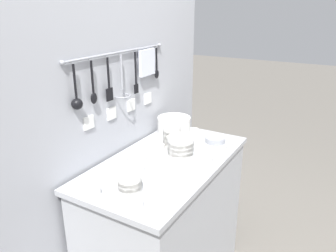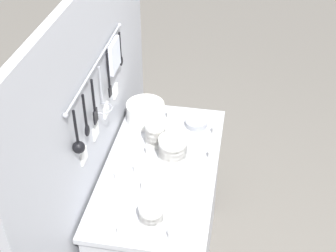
{
  "view_description": "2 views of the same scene",
  "coord_description": "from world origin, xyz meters",
  "px_view_note": "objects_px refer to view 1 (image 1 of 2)",
  "views": [
    {
      "loc": [
        -1.46,
        -0.87,
        1.76
      ],
      "look_at": [
        0.08,
        0.03,
        1.1
      ],
      "focal_mm": 35.0,
      "sensor_mm": 36.0,
      "label": 1
    },
    {
      "loc": [
        -1.82,
        -0.36,
        2.6
      ],
      "look_at": [
        -0.0,
        -0.04,
        1.2
      ],
      "focal_mm": 50.0,
      "sensor_mm": 36.0,
      "label": 2
    }
  ],
  "objects_px": {
    "cup_front_left": "(143,156)",
    "cup_mid_row": "(196,132)",
    "bowl_stack_nested_right": "(130,184)",
    "bowl_stack_back_corner": "(181,147)",
    "bowl_stack_tall_left": "(172,136)",
    "cup_beside_plates": "(141,167)",
    "plate_stack": "(174,125)",
    "cup_by_caddy": "(230,146)",
    "cup_back_left": "(139,203)",
    "cup_back_right": "(97,190)",
    "cup_front_right": "(162,148)",
    "steel_mixing_bowl": "(215,140)",
    "cup_edge_far": "(124,157)",
    "cup_centre": "(216,159)"
  },
  "relations": [
    {
      "from": "plate_stack",
      "to": "steel_mixing_bowl",
      "type": "height_order",
      "value": "plate_stack"
    },
    {
      "from": "cup_front_right",
      "to": "cup_edge_far",
      "type": "height_order",
      "value": "same"
    },
    {
      "from": "cup_front_right",
      "to": "cup_edge_far",
      "type": "distance_m",
      "value": 0.25
    },
    {
      "from": "cup_beside_plates",
      "to": "bowl_stack_back_corner",
      "type": "bearing_deg",
      "value": -20.3
    },
    {
      "from": "cup_beside_plates",
      "to": "cup_by_caddy",
      "type": "bearing_deg",
      "value": -30.8
    },
    {
      "from": "plate_stack",
      "to": "cup_front_right",
      "type": "bearing_deg",
      "value": -164.59
    },
    {
      "from": "cup_by_caddy",
      "to": "cup_back_right",
      "type": "relative_size",
      "value": 1.0
    },
    {
      "from": "cup_beside_plates",
      "to": "cup_back_left",
      "type": "xyz_separation_m",
      "value": [
        -0.28,
        -0.19,
        0.0
      ]
    },
    {
      "from": "bowl_stack_nested_right",
      "to": "cup_by_caddy",
      "type": "height_order",
      "value": "bowl_stack_nested_right"
    },
    {
      "from": "plate_stack",
      "to": "cup_by_caddy",
      "type": "height_order",
      "value": "plate_stack"
    },
    {
      "from": "bowl_stack_nested_right",
      "to": "cup_mid_row",
      "type": "distance_m",
      "value": 0.82
    },
    {
      "from": "cup_mid_row",
      "to": "cup_edge_far",
      "type": "height_order",
      "value": "same"
    },
    {
      "from": "cup_beside_plates",
      "to": "cup_back_left",
      "type": "distance_m",
      "value": 0.34
    },
    {
      "from": "bowl_stack_back_corner",
      "to": "cup_beside_plates",
      "type": "distance_m",
      "value": 0.28
    },
    {
      "from": "bowl_stack_tall_left",
      "to": "bowl_stack_back_corner",
      "type": "bearing_deg",
      "value": -131.11
    },
    {
      "from": "plate_stack",
      "to": "cup_edge_far",
      "type": "relative_size",
      "value": 4.91
    },
    {
      "from": "bowl_stack_back_corner",
      "to": "cup_centre",
      "type": "bearing_deg",
      "value": -81.6
    },
    {
      "from": "cup_by_caddy",
      "to": "cup_back_right",
      "type": "xyz_separation_m",
      "value": [
        -0.81,
        0.35,
        0.0
      ]
    },
    {
      "from": "cup_mid_row",
      "to": "cup_back_right",
      "type": "xyz_separation_m",
      "value": [
        -0.92,
        0.07,
        0.0
      ]
    },
    {
      "from": "bowl_stack_back_corner",
      "to": "steel_mixing_bowl",
      "type": "relative_size",
      "value": 1.18
    },
    {
      "from": "bowl_stack_tall_left",
      "to": "cup_front_right",
      "type": "height_order",
      "value": "bowl_stack_tall_left"
    },
    {
      "from": "steel_mixing_bowl",
      "to": "cup_mid_row",
      "type": "height_order",
      "value": "cup_mid_row"
    },
    {
      "from": "cup_mid_row",
      "to": "cup_back_left",
      "type": "distance_m",
      "value": 0.92
    },
    {
      "from": "bowl_stack_back_corner",
      "to": "cup_by_caddy",
      "type": "relative_size",
      "value": 3.34
    },
    {
      "from": "bowl_stack_back_corner",
      "to": "bowl_stack_nested_right",
      "type": "distance_m",
      "value": 0.46
    },
    {
      "from": "cup_beside_plates",
      "to": "cup_centre",
      "type": "xyz_separation_m",
      "value": [
        0.3,
        -0.31,
        0.0
      ]
    },
    {
      "from": "cup_back_right",
      "to": "cup_front_left",
      "type": "height_order",
      "value": "same"
    },
    {
      "from": "bowl_stack_back_corner",
      "to": "cup_back_right",
      "type": "distance_m",
      "value": 0.58
    },
    {
      "from": "cup_front_right",
      "to": "cup_back_right",
      "type": "distance_m",
      "value": 0.57
    },
    {
      "from": "cup_edge_far",
      "to": "cup_centre",
      "type": "distance_m",
      "value": 0.52
    },
    {
      "from": "cup_beside_plates",
      "to": "cup_back_right",
      "type": "relative_size",
      "value": 1.0
    },
    {
      "from": "cup_back_right",
      "to": "cup_front_left",
      "type": "relative_size",
      "value": 1.0
    },
    {
      "from": "cup_front_left",
      "to": "cup_front_right",
      "type": "bearing_deg",
      "value": -10.6
    },
    {
      "from": "cup_back_right",
      "to": "cup_edge_far",
      "type": "bearing_deg",
      "value": 16.73
    },
    {
      "from": "steel_mixing_bowl",
      "to": "cup_edge_far",
      "type": "height_order",
      "value": "cup_edge_far"
    },
    {
      "from": "cup_by_caddy",
      "to": "cup_back_left",
      "type": "xyz_separation_m",
      "value": [
        -0.8,
        0.12,
        0.0
      ]
    },
    {
      "from": "cup_front_right",
      "to": "cup_back_left",
      "type": "height_order",
      "value": "same"
    },
    {
      "from": "bowl_stack_back_corner",
      "to": "steel_mixing_bowl",
      "type": "bearing_deg",
      "value": -16.54
    },
    {
      "from": "cup_front_right",
      "to": "cup_edge_far",
      "type": "xyz_separation_m",
      "value": [
        -0.22,
        0.11,
        0.0
      ]
    },
    {
      "from": "cup_by_caddy",
      "to": "cup_back_left",
      "type": "relative_size",
      "value": 1.0
    },
    {
      "from": "cup_by_caddy",
      "to": "cup_mid_row",
      "type": "relative_size",
      "value": 1.0
    },
    {
      "from": "cup_beside_plates",
      "to": "cup_back_right",
      "type": "distance_m",
      "value": 0.3
    },
    {
      "from": "cup_front_right",
      "to": "cup_centre",
      "type": "relative_size",
      "value": 1.0
    },
    {
      "from": "cup_mid_row",
      "to": "bowl_stack_nested_right",
      "type": "bearing_deg",
      "value": -176.22
    },
    {
      "from": "cup_front_left",
      "to": "cup_mid_row",
      "type": "bearing_deg",
      "value": -9.72
    },
    {
      "from": "steel_mixing_bowl",
      "to": "cup_mid_row",
      "type": "distance_m",
      "value": 0.18
    },
    {
      "from": "steel_mixing_bowl",
      "to": "cup_beside_plates",
      "type": "distance_m",
      "value": 0.6
    },
    {
      "from": "bowl_stack_tall_left",
      "to": "cup_by_caddy",
      "type": "bearing_deg",
      "value": -65.05
    },
    {
      "from": "cup_beside_plates",
      "to": "plate_stack",
      "type": "bearing_deg",
      "value": 11.67
    },
    {
      "from": "cup_edge_far",
      "to": "cup_back_right",
      "type": "relative_size",
      "value": 1.0
    }
  ]
}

